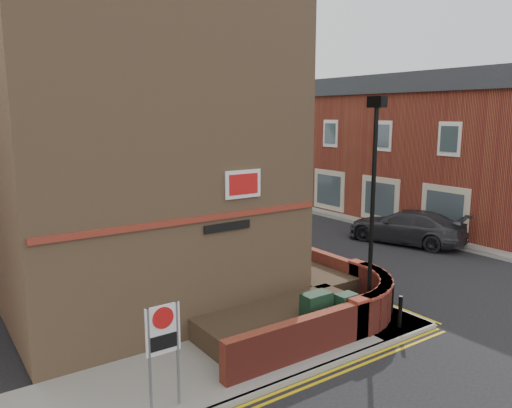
% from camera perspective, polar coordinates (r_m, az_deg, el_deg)
% --- Properties ---
extents(ground, '(120.00, 120.00, 0.00)m').
position_cam_1_polar(ground, '(13.26, 11.69, -16.67)').
color(ground, black).
rests_on(ground, ground).
extents(pavement_corner, '(13.00, 3.00, 0.12)m').
position_cam_1_polar(pavement_corner, '(12.36, -5.65, -18.30)').
color(pavement_corner, gray).
rests_on(pavement_corner, ground).
extents(pavement_main, '(2.00, 32.00, 0.12)m').
position_cam_1_polar(pavement_main, '(26.96, -10.49, -2.53)').
color(pavement_main, gray).
rests_on(pavement_main, ground).
extents(pavement_far, '(4.00, 40.00, 0.12)m').
position_cam_1_polar(pavement_far, '(30.79, 10.94, -0.94)').
color(pavement_far, gray).
rests_on(pavement_far, ground).
extents(kerb_side, '(13.00, 0.15, 0.12)m').
position_cam_1_polar(kerb_side, '(11.25, -1.65, -21.39)').
color(kerb_side, gray).
rests_on(kerb_side, ground).
extents(kerb_main_near, '(0.15, 32.00, 0.12)m').
position_cam_1_polar(kerb_main_near, '(27.37, -8.59, -2.27)').
color(kerb_main_near, gray).
rests_on(kerb_main_near, ground).
extents(kerb_main_far, '(0.15, 40.00, 0.12)m').
position_cam_1_polar(kerb_main_far, '(29.42, 8.21, -1.39)').
color(kerb_main_far, gray).
rests_on(kerb_main_far, ground).
extents(yellow_lines_side, '(13.00, 0.28, 0.01)m').
position_cam_1_polar(yellow_lines_side, '(11.10, -0.88, -22.19)').
color(yellow_lines_side, gold).
rests_on(yellow_lines_side, ground).
extents(yellow_lines_main, '(0.28, 32.00, 0.01)m').
position_cam_1_polar(yellow_lines_main, '(27.49, -8.12, -2.32)').
color(yellow_lines_main, gold).
rests_on(yellow_lines_main, ground).
extents(corner_building, '(8.95, 10.40, 13.60)m').
position_cam_1_polar(corner_building, '(17.07, -14.95, 10.83)').
color(corner_building, '#977350').
rests_on(corner_building, ground).
extents(garden_wall, '(6.80, 6.00, 1.20)m').
position_cam_1_polar(garden_wall, '(14.91, 4.54, -13.32)').
color(garden_wall, maroon).
rests_on(garden_wall, ground).
extents(lamppost, '(0.25, 0.50, 6.30)m').
position_cam_1_polar(lamppost, '(14.08, 13.16, -0.71)').
color(lamppost, black).
rests_on(lamppost, pavement_corner).
extents(utility_cabinet_large, '(0.80, 0.45, 1.20)m').
position_cam_1_polar(utility_cabinet_large, '(13.61, 6.86, -12.45)').
color(utility_cabinet_large, '#15301D').
rests_on(utility_cabinet_large, pavement_corner).
extents(utility_cabinet_small, '(0.55, 0.40, 1.10)m').
position_cam_1_polar(utility_cabinet_small, '(13.94, 10.21, -12.20)').
color(utility_cabinet_small, '#15301D').
rests_on(utility_cabinet_small, pavement_corner).
extents(bollard_near, '(0.11, 0.11, 0.90)m').
position_cam_1_polar(bollard_near, '(14.66, 16.14, -11.73)').
color(bollard_near, black).
rests_on(bollard_near, pavement_corner).
extents(bollard_far, '(0.11, 0.11, 0.90)m').
position_cam_1_polar(bollard_far, '(15.56, 15.25, -10.37)').
color(bollard_far, black).
rests_on(bollard_far, pavement_corner).
extents(zone_sign, '(0.72, 0.07, 2.20)m').
position_cam_1_polar(zone_sign, '(10.25, -10.56, -14.82)').
color(zone_sign, slate).
rests_on(zone_sign, pavement_corner).
extents(far_terrace, '(5.40, 30.40, 8.00)m').
position_cam_1_polar(far_terrace, '(34.19, 8.12, 6.97)').
color(far_terrace, maroon).
rests_on(far_terrace, ground).
extents(far_terrace_cream, '(5.40, 12.40, 8.00)m').
position_cam_1_polar(far_terrace_cream, '(51.58, -8.08, 8.07)').
color(far_terrace_cream, beige).
rests_on(far_terrace_cream, ground).
extents(tree_near, '(3.64, 3.65, 6.70)m').
position_cam_1_polar(tree_near, '(24.57, -8.95, 7.23)').
color(tree_near, '#382B1E').
rests_on(tree_near, pavement_main).
extents(tree_mid, '(4.03, 4.03, 7.42)m').
position_cam_1_polar(tree_mid, '(31.93, -15.34, 8.56)').
color(tree_mid, '#382B1E').
rests_on(tree_mid, pavement_main).
extents(tree_far, '(3.81, 3.81, 7.00)m').
position_cam_1_polar(tree_far, '(39.57, -19.25, 8.21)').
color(tree_far, '#382B1E').
rests_on(tree_far, pavement_main).
extents(traffic_light_assembly, '(0.20, 0.16, 4.20)m').
position_cam_1_polar(traffic_light_assembly, '(34.99, -16.16, 4.68)').
color(traffic_light_assembly, black).
rests_on(traffic_light_assembly, pavement_main).
extents(silver_car_near, '(1.94, 4.74, 1.53)m').
position_cam_1_polar(silver_car_near, '(23.51, 0.36, -2.48)').
color(silver_car_near, '#9E9FA5').
rests_on(silver_car_near, ground).
extents(red_car_main, '(2.75, 5.11, 1.36)m').
position_cam_1_polar(red_car_main, '(30.36, -10.29, 0.11)').
color(red_car_main, maroon).
rests_on(red_car_main, ground).
extents(grey_car_far, '(3.75, 5.79, 1.56)m').
position_cam_1_polar(grey_car_far, '(24.26, 16.78, -2.49)').
color(grey_car_far, '#2D2E32').
rests_on(grey_car_far, ground).
extents(silver_car_far, '(2.68, 4.57, 1.46)m').
position_cam_1_polar(silver_car_far, '(33.81, 0.34, 1.39)').
color(silver_car_far, '#989A9F').
rests_on(silver_car_far, ground).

